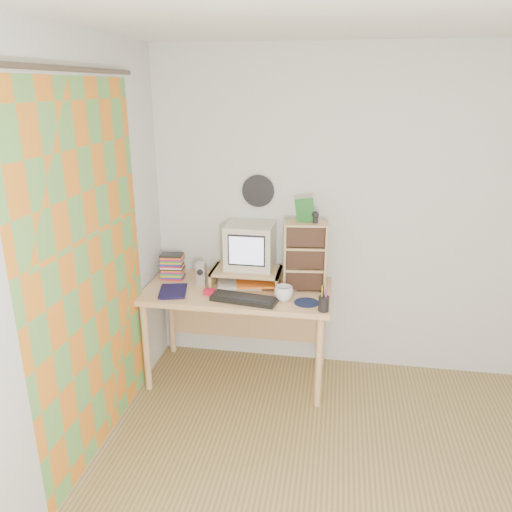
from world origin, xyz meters
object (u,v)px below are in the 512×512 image
(diary, at_px, (160,290))
(crt_monitor, at_px, (250,247))
(desk, at_px, (239,302))
(keyboard, at_px, (244,299))
(dvd_stack, at_px, (172,264))
(cd_rack, at_px, (305,256))
(mug, at_px, (284,293))

(diary, bearing_deg, crt_monitor, 14.67)
(crt_monitor, bearing_deg, desk, -127.09)
(crt_monitor, bearing_deg, keyboard, -85.49)
(desk, relative_size, dvd_stack, 5.80)
(desk, height_order, cd_rack, cd_rack)
(mug, bearing_deg, dvd_stack, 162.75)
(desk, bearing_deg, cd_rack, 2.25)
(keyboard, bearing_deg, crt_monitor, 102.71)
(cd_rack, xyz_separation_m, mug, (-0.13, -0.23, -0.21))
(mug, relative_size, diary, 0.56)
(keyboard, bearing_deg, cd_rack, 45.29)
(dvd_stack, xyz_separation_m, cd_rack, (1.04, -0.05, 0.14))
(keyboard, xyz_separation_m, cd_rack, (0.40, 0.30, 0.24))
(crt_monitor, relative_size, keyboard, 0.76)
(mug, bearing_deg, diary, -178.54)
(desk, bearing_deg, keyboard, -71.66)
(mug, bearing_deg, desk, 149.74)
(cd_rack, bearing_deg, crt_monitor, 165.09)
(cd_rack, bearing_deg, mug, -124.33)
(crt_monitor, distance_m, diary, 0.75)
(crt_monitor, xyz_separation_m, keyboard, (0.02, -0.36, -0.27))
(crt_monitor, bearing_deg, diary, -151.66)
(mug, distance_m, diary, 0.92)
(desk, distance_m, diary, 0.62)
(crt_monitor, height_order, dvd_stack, crt_monitor)
(crt_monitor, height_order, cd_rack, cd_rack)
(desk, distance_m, mug, 0.46)
(keyboard, height_order, diary, diary)
(dvd_stack, relative_size, cd_rack, 0.47)
(desk, relative_size, mug, 10.54)
(keyboard, relative_size, mug, 3.53)
(desk, height_order, crt_monitor, crt_monitor)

